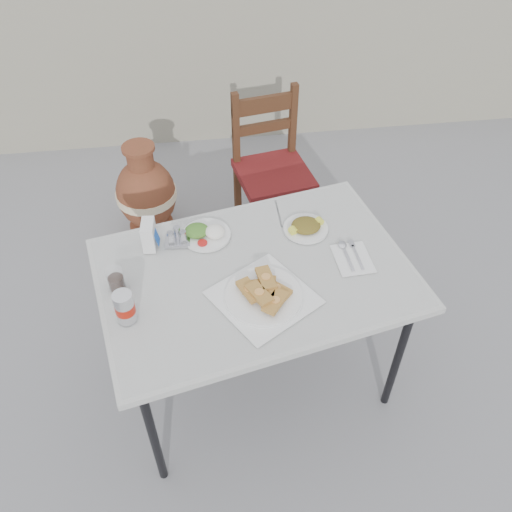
{
  "coord_description": "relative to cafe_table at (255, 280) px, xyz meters",
  "views": [
    {
      "loc": [
        -0.15,
        -1.49,
        2.46
      ],
      "look_at": [
        0.06,
        0.13,
        0.84
      ],
      "focal_mm": 38.0,
      "sensor_mm": 36.0,
      "label": 1
    }
  ],
  "objects": [
    {
      "name": "napkin_holder",
      "position": [
        -0.44,
        0.22,
        0.12
      ],
      "size": [
        0.07,
        0.11,
        0.13
      ],
      "rotation": [
        0.0,
        0.0,
        -0.08
      ],
      "color": "silver",
      "rests_on": "cafe_table"
    },
    {
      "name": "ground",
      "position": [
        -0.05,
        -0.08,
        -0.74
      ],
      "size": [
        80.0,
        80.0,
        0.0
      ],
      "primitive_type": "plane",
      "color": "slate",
      "rests_on": "ground"
    },
    {
      "name": "pide_plate",
      "position": [
        0.02,
        -0.15,
        0.09
      ],
      "size": [
        0.49,
        0.49,
        0.07
      ],
      "rotation": [
        0.0,
        0.0,
        0.55
      ],
      "color": "silver",
      "rests_on": "cafe_table"
    },
    {
      "name": "back_wall",
      "position": [
        -0.05,
        2.42,
        -0.14
      ],
      "size": [
        6.0,
        0.25,
        1.2
      ],
      "primitive_type": "cube",
      "color": "gray",
      "rests_on": "ground"
    },
    {
      "name": "soda_can",
      "position": [
        -0.52,
        -0.19,
        0.13
      ],
      "size": [
        0.08,
        0.08,
        0.14
      ],
      "color": "silver",
      "rests_on": "cafe_table"
    },
    {
      "name": "condiment_caddy",
      "position": [
        -0.32,
        0.22,
        0.08
      ],
      "size": [
        0.12,
        0.1,
        0.08
      ],
      "rotation": [
        0.0,
        0.0,
        -0.07
      ],
      "color": "#BCBBC3",
      "rests_on": "cafe_table"
    },
    {
      "name": "cafe_table",
      "position": [
        0.0,
        0.0,
        0.0
      ],
      "size": [
        1.46,
        1.14,
        0.8
      ],
      "rotation": [
        0.0,
        0.0,
        0.21
      ],
      "color": "black",
      "rests_on": "ground"
    },
    {
      "name": "salad_chopped_plate",
      "position": [
        0.26,
        0.23,
        0.07
      ],
      "size": [
        0.21,
        0.21,
        0.04
      ],
      "color": "silver",
      "rests_on": "cafe_table"
    },
    {
      "name": "salad_rice_plate",
      "position": [
        -0.19,
        0.25,
        0.08
      ],
      "size": [
        0.22,
        0.22,
        0.06
      ],
      "color": "silver",
      "rests_on": "cafe_table"
    },
    {
      "name": "cutlery_napkin",
      "position": [
        0.43,
        0.03,
        0.06
      ],
      "size": [
        0.16,
        0.21,
        0.01
      ],
      "rotation": [
        0.0,
        0.0,
        0.05
      ],
      "color": "silver",
      "rests_on": "cafe_table"
    },
    {
      "name": "chair",
      "position": [
        0.25,
        1.13,
        -0.24
      ],
      "size": [
        0.5,
        0.5,
        0.96
      ],
      "rotation": [
        0.0,
        0.0,
        0.18
      ],
      "color": "#36180E",
      "rests_on": "ground"
    },
    {
      "name": "terracotta_urn",
      "position": [
        -0.54,
        1.22,
        -0.43
      ],
      "size": [
        0.38,
        0.38,
        0.67
      ],
      "color": "brown",
      "rests_on": "ground"
    },
    {
      "name": "cola_glass",
      "position": [
        -0.57,
        -0.02,
        0.1
      ],
      "size": [
        0.07,
        0.07,
        0.1
      ],
      "color": "white",
      "rests_on": "cafe_table"
    }
  ]
}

